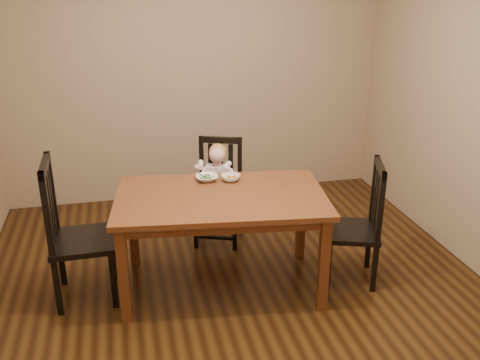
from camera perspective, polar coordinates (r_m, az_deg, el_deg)
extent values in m
cube|color=#3F250D|center=(4.32, -0.44, -11.44)|extent=(4.00, 4.00, 0.01)
cube|color=#9D8263|center=(5.69, -4.96, 11.29)|extent=(4.00, 0.01, 2.70)
cube|color=#9D8263|center=(2.00, 12.18, -9.08)|extent=(4.00, 0.01, 2.70)
cube|color=#4C2611|center=(4.01, -2.05, -1.86)|extent=(1.67, 1.13, 0.04)
cube|color=#4C2611|center=(4.03, -2.04, -2.68)|extent=(1.53, 0.99, 0.08)
cube|color=#4C2611|center=(3.85, -12.31, -9.96)|extent=(0.08, 0.08, 0.74)
cube|color=#4C2611|center=(3.94, 8.93, -8.94)|extent=(0.08, 0.08, 0.74)
cube|color=#4C2611|center=(4.55, -11.34, -4.75)|extent=(0.08, 0.08, 0.74)
cube|color=#4C2611|center=(4.62, 6.50, -4.01)|extent=(0.08, 0.08, 0.74)
cube|color=black|center=(4.85, -2.35, -2.20)|extent=(0.52, 0.51, 0.04)
cube|color=black|center=(5.07, -0.02, -3.72)|extent=(0.05, 0.05, 0.38)
cube|color=black|center=(5.12, -3.96, -3.49)|extent=(0.05, 0.05, 0.38)
cube|color=black|center=(4.77, -0.54, -5.43)|extent=(0.05, 0.05, 0.38)
cube|color=black|center=(4.82, -4.74, -5.16)|extent=(0.05, 0.05, 0.38)
cube|color=black|center=(4.88, -0.02, 1.54)|extent=(0.05, 0.05, 0.53)
cube|color=black|center=(4.93, -4.10, 1.72)|extent=(0.05, 0.05, 0.53)
cube|color=black|center=(4.82, -2.11, 4.29)|extent=(0.38, 0.17, 0.06)
cube|color=black|center=(4.90, -0.99, 1.28)|extent=(0.05, 0.03, 0.46)
cube|color=black|center=(4.91, -2.07, 1.32)|extent=(0.05, 0.03, 0.46)
cube|color=black|center=(4.93, -3.14, 1.37)|extent=(0.05, 0.03, 0.46)
cube|color=black|center=(4.17, -16.40, -6.25)|extent=(0.46, 0.49, 0.04)
cube|color=black|center=(4.49, -18.52, -8.02)|extent=(0.04, 0.04, 0.45)
cube|color=black|center=(4.13, -18.89, -10.81)|extent=(0.04, 0.04, 0.45)
cube|color=black|center=(4.46, -13.45, -7.63)|extent=(0.04, 0.04, 0.45)
cube|color=black|center=(4.10, -13.34, -10.40)|extent=(0.04, 0.04, 0.45)
cube|color=black|center=(4.24, -19.43, -1.18)|extent=(0.04, 0.04, 0.62)
cube|color=black|center=(3.86, -19.91, -3.49)|extent=(0.04, 0.04, 0.62)
cube|color=black|center=(3.95, -20.15, 1.43)|extent=(0.04, 0.46, 0.07)
cube|color=black|center=(4.16, -19.48, -2.10)|extent=(0.02, 0.05, 0.54)
cube|color=black|center=(4.06, -19.60, -2.70)|extent=(0.02, 0.05, 0.54)
cube|color=black|center=(3.96, -19.73, -3.33)|extent=(0.02, 0.05, 0.54)
cube|color=black|center=(4.34, 11.77, -5.37)|extent=(0.53, 0.54, 0.04)
cube|color=black|center=(4.31, 14.13, -9.14)|extent=(0.05, 0.05, 0.40)
cube|color=black|center=(4.63, 13.53, -6.81)|extent=(0.05, 0.05, 0.40)
cube|color=black|center=(4.27, 9.41, -9.06)|extent=(0.05, 0.05, 0.40)
cube|color=black|center=(4.59, 9.15, -6.71)|extent=(0.05, 0.05, 0.40)
cube|color=black|center=(4.08, 14.79, -2.86)|extent=(0.05, 0.05, 0.56)
cube|color=black|center=(4.41, 14.10, -0.88)|extent=(0.05, 0.05, 0.56)
cube|color=black|center=(4.16, 14.75, 1.33)|extent=(0.16, 0.40, 0.06)
cube|color=black|center=(4.17, 14.58, -2.73)|extent=(0.03, 0.05, 0.48)
cube|color=black|center=(4.26, 14.40, -2.19)|extent=(0.03, 0.05, 0.48)
cube|color=black|center=(4.35, 14.22, -1.68)|extent=(0.03, 0.05, 0.48)
imported|color=silver|center=(4.27, -3.56, 0.23)|extent=(0.18, 0.18, 0.04)
imported|color=silver|center=(4.26, -1.00, 0.25)|extent=(0.20, 0.20, 0.05)
cube|color=silver|center=(4.24, -4.09, 0.47)|extent=(0.08, 0.11, 0.05)
cube|color=silver|center=(4.24, -4.09, 0.27)|extent=(0.04, 0.04, 0.01)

